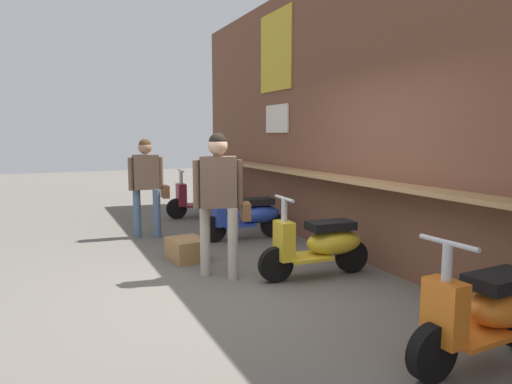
{
  "coord_description": "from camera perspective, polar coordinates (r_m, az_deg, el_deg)",
  "views": [
    {
      "loc": [
        4.34,
        -1.8,
        1.67
      ],
      "look_at": [
        -1.75,
        1.03,
        0.81
      ],
      "focal_mm": 31.89,
      "sensor_mm": 36.0,
      "label": 1
    }
  ],
  "objects": [
    {
      "name": "shopper_with_handbag",
      "position": [
        5.22,
        -4.59,
        0.2
      ],
      "size": [
        0.41,
        0.67,
        1.68
      ],
      "rotation": [
        0.0,
        0.0,
        2.85
      ],
      "color": "#ADA393",
      "rests_on": "ground_plane"
    },
    {
      "name": "scooter_blue",
      "position": [
        7.21,
        -0.93,
        -2.91
      ],
      "size": [
        0.5,
        1.4,
        0.97
      ],
      "rotation": [
        0.0,
        0.0,
        -1.65
      ],
      "color": "#233D9E",
      "rests_on": "ground_plane"
    },
    {
      "name": "merchandise_crate",
      "position": [
        6.14,
        -8.68,
        -7.13
      ],
      "size": [
        0.58,
        0.49,
        0.29
      ],
      "primitive_type": "cube",
      "rotation": [
        0.0,
        0.0,
        0.12
      ],
      "color": "olive",
      "rests_on": "ground_plane"
    },
    {
      "name": "scooter_yellow",
      "position": [
        5.4,
        8.2,
        -6.46
      ],
      "size": [
        0.48,
        1.4,
        0.97
      ],
      "rotation": [
        0.0,
        0.0,
        -1.63
      ],
      "color": "gold",
      "rests_on": "ground_plane"
    },
    {
      "name": "shopper_browsing",
      "position": [
        7.5,
        -13.51,
        1.65
      ],
      "size": [
        0.28,
        0.64,
        1.59
      ],
      "rotation": [
        0.0,
        0.0,
        3.11
      ],
      "color": "slate",
      "rests_on": "ground_plane"
    },
    {
      "name": "scooter_orange",
      "position": [
        3.82,
        27.25,
        -13.1
      ],
      "size": [
        0.47,
        1.4,
        0.97
      ],
      "rotation": [
        0.0,
        0.0,
        -1.52
      ],
      "color": "orange",
      "rests_on": "ground_plane"
    },
    {
      "name": "scooter_maroon",
      "position": [
        9.22,
        -6.43,
        -0.71
      ],
      "size": [
        0.46,
        1.4,
        0.97
      ],
      "rotation": [
        0.0,
        0.0,
        -1.61
      ],
      "color": "maroon",
      "rests_on": "ground_plane"
    },
    {
      "name": "ground_plane",
      "position": [
        4.99,
        -2.3,
        -12.24
      ],
      "size": [
        34.19,
        34.19,
        0.0
      ],
      "primitive_type": "plane",
      "color": "#605B54"
    },
    {
      "name": "market_stall_facade",
      "position": [
        5.79,
        16.7,
        10.16
      ],
      "size": [
        12.21,
        0.61,
        3.99
      ],
      "color": "brown",
      "rests_on": "ground_plane"
    }
  ]
}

